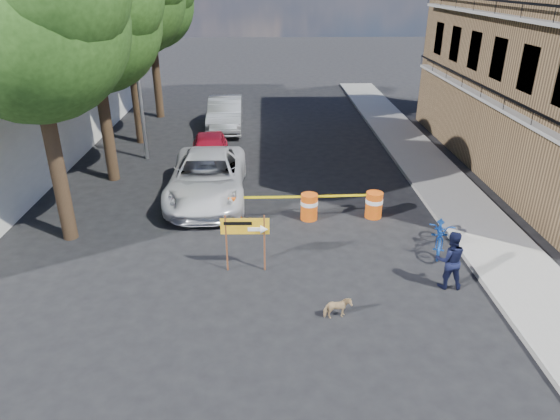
{
  "coord_description": "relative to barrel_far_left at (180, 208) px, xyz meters",
  "views": [
    {
      "loc": [
        -0.67,
        -11.97,
        7.37
      ],
      "look_at": [
        -0.28,
        1.05,
        1.3
      ],
      "focal_mm": 32.0,
      "sensor_mm": 36.0,
      "label": 1
    }
  ],
  "objects": [
    {
      "name": "ground",
      "position": [
        3.55,
        -3.11,
        -0.47
      ],
      "size": [
        120.0,
        120.0,
        0.0
      ],
      "primitive_type": "plane",
      "color": "black",
      "rests_on": "ground"
    },
    {
      "name": "pedestrian",
      "position": [
        7.58,
        -4.15,
        0.33
      ],
      "size": [
        0.84,
        0.68,
        1.6
      ],
      "primitive_type": "imported",
      "rotation": [
        0.0,
        0.0,
        3.04
      ],
      "color": "black",
      "rests_on": "ground"
    },
    {
      "name": "streetlamp",
      "position": [
        -2.39,
        6.39,
        3.9
      ],
      "size": [
        1.25,
        0.18,
        8.0
      ],
      "color": "gray",
      "rests_on": "ground"
    },
    {
      "name": "bicycle",
      "position": [
        8.01,
        -2.21,
        0.55
      ],
      "size": [
        1.03,
        1.24,
        2.03
      ],
      "primitive_type": "imported",
      "rotation": [
        0.0,
        0.0,
        -0.34
      ],
      "color": "#1547AE",
      "rests_on": "ground"
    },
    {
      "name": "tree_near",
      "position": [
        -3.19,
        -1.11,
        5.89
      ],
      "size": [
        5.46,
        5.2,
        9.15
      ],
      "color": "#332316",
      "rests_on": "ground"
    },
    {
      "name": "tree_far",
      "position": [
        -3.19,
        13.89,
        5.74
      ],
      "size": [
        5.04,
        4.8,
        8.84
      ],
      "color": "#332316",
      "rests_on": "ground"
    },
    {
      "name": "detour_sign",
      "position": [
        2.45,
        -3.2,
        0.75
      ],
      "size": [
        1.31,
        0.25,
        1.69
      ],
      "rotation": [
        0.0,
        0.0,
        -0.02
      ],
      "color": "#592D19",
      "rests_on": "ground"
    },
    {
      "name": "barrel_far_right",
      "position": [
        6.49,
        0.07,
        0.0
      ],
      "size": [
        0.58,
        0.58,
        0.9
      ],
      "color": "#C65B0B",
      "rests_on": "ground"
    },
    {
      "name": "barrel_mid_right",
      "position": [
        4.3,
        -0.02,
        0.0
      ],
      "size": [
        0.58,
        0.58,
        0.9
      ],
      "color": "#C65B0B",
      "rests_on": "ground"
    },
    {
      "name": "tree_mid_a",
      "position": [
        -3.19,
        3.89,
        5.53
      ],
      "size": [
        5.25,
        5.0,
        8.68
      ],
      "color": "#332316",
      "rests_on": "ground"
    },
    {
      "name": "sidewalk_east",
      "position": [
        9.75,
        2.89,
        -0.4
      ],
      "size": [
        2.4,
        40.0,
        0.15
      ],
      "primitive_type": "cube",
      "color": "gray",
      "rests_on": "ground"
    },
    {
      "name": "dog",
      "position": [
        4.53,
        -5.42,
        -0.2
      ],
      "size": [
        0.7,
        0.42,
        0.55
      ],
      "primitive_type": "imported",
      "rotation": [
        0.0,
        0.0,
        1.77
      ],
      "color": "tan",
      "rests_on": "ground"
    },
    {
      "name": "barrel_far_left",
      "position": [
        0.0,
        0.0,
        0.0
      ],
      "size": [
        0.58,
        0.58,
        0.9
      ],
      "color": "#C65B0B",
      "rests_on": "ground"
    },
    {
      "name": "sedan_red",
      "position": [
        0.49,
        5.4,
        0.21
      ],
      "size": [
        1.95,
        4.11,
        1.36
      ],
      "primitive_type": "imported",
      "rotation": [
        0.0,
        0.0,
        0.09
      ],
      "color": "#A60D23",
      "rests_on": "ground"
    },
    {
      "name": "sedan_silver",
      "position": [
        0.75,
        11.21,
        0.35
      ],
      "size": [
        1.88,
        5.05,
        1.65
      ],
      "primitive_type": "imported",
      "rotation": [
        0.0,
        0.0,
        0.03
      ],
      "color": "#9EA0A5",
      "rests_on": "ground"
    },
    {
      "name": "suv_white",
      "position": [
        0.75,
        1.87,
        0.34
      ],
      "size": [
        2.81,
        5.89,
        1.62
      ],
      "primitive_type": "imported",
      "rotation": [
        0.0,
        0.0,
        0.02
      ],
      "color": "silver",
      "rests_on": "ground"
    },
    {
      "name": "barrel_mid_left",
      "position": [
        1.77,
        -0.03,
        0.0
      ],
      "size": [
        0.58,
        0.58,
        0.9
      ],
      "color": "#C65B0B",
      "rests_on": "ground"
    }
  ]
}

